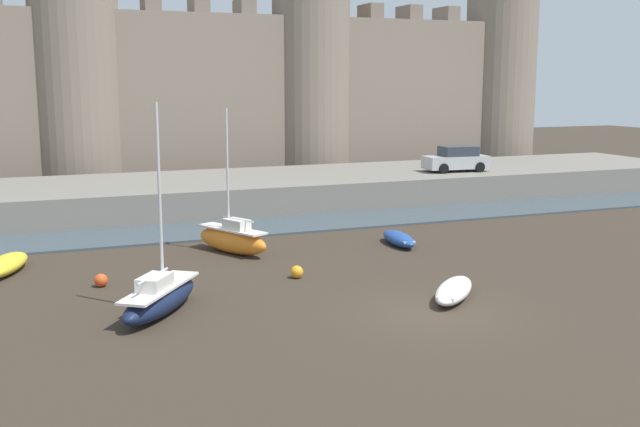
# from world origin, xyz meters

# --- Properties ---
(ground_plane) EXTENTS (160.00, 160.00, 0.00)m
(ground_plane) POSITION_xyz_m (0.00, 0.00, 0.00)
(ground_plane) COLOR #382D23
(water_channel) EXTENTS (80.00, 4.50, 0.10)m
(water_channel) POSITION_xyz_m (0.00, 15.81, 0.05)
(water_channel) COLOR #3D4C56
(water_channel) RESTS_ON ground
(quay_road) EXTENTS (62.40, 10.00, 1.67)m
(quay_road) POSITION_xyz_m (0.00, 23.06, 0.84)
(quay_road) COLOR slate
(quay_road) RESTS_ON ground
(castle) EXTENTS (56.88, 6.48, 19.78)m
(castle) POSITION_xyz_m (-0.00, 33.04, 7.48)
(castle) COLOR gray
(castle) RESTS_ON ground
(rowboat_foreground_centre) EXTENTS (2.43, 3.89, 0.66)m
(rowboat_foreground_centre) POSITION_xyz_m (-12.89, 10.56, 0.35)
(rowboat_foreground_centre) COLOR yellow
(rowboat_foreground_centre) RESTS_ON ground
(rowboat_foreground_left) EXTENTS (1.22, 3.02, 0.61)m
(rowboat_foreground_left) POSITION_xyz_m (3.78, 9.49, 0.32)
(rowboat_foreground_left) COLOR #234793
(rowboat_foreground_left) RESTS_ON ground
(sailboat_midflat_centre) EXTENTS (3.58, 4.40, 6.76)m
(sailboat_midflat_centre) POSITION_xyz_m (-8.09, 3.13, 0.57)
(sailboat_midflat_centre) COLOR #141E3D
(sailboat_midflat_centre) RESTS_ON ground
(sailboat_near_channel_left) EXTENTS (2.77, 4.16, 6.28)m
(sailboat_near_channel_left) POSITION_xyz_m (-3.70, 10.73, 0.66)
(sailboat_near_channel_left) COLOR orange
(sailboat_near_channel_left) RESTS_ON ground
(rowboat_midflat_right) EXTENTS (3.07, 3.18, 0.62)m
(rowboat_midflat_right) POSITION_xyz_m (1.60, 1.16, 0.32)
(rowboat_midflat_right) COLOR silver
(rowboat_midflat_right) RESTS_ON ground
(mooring_buoy_near_shore) EXTENTS (0.49, 0.49, 0.49)m
(mooring_buoy_near_shore) POSITION_xyz_m (-2.50, 5.73, 0.24)
(mooring_buoy_near_shore) COLOR orange
(mooring_buoy_near_shore) RESTS_ON ground
(mooring_buoy_off_centre) EXTENTS (0.49, 0.49, 0.49)m
(mooring_buoy_off_centre) POSITION_xyz_m (-9.56, 7.19, 0.24)
(mooring_buoy_off_centre) COLOR #E04C1E
(mooring_buoy_off_centre) RESTS_ON ground
(car_quay_east) EXTENTS (4.21, 2.11, 1.62)m
(car_quay_east) POSITION_xyz_m (13.81, 20.99, 2.45)
(car_quay_east) COLOR #B2B5B7
(car_quay_east) RESTS_ON quay_road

